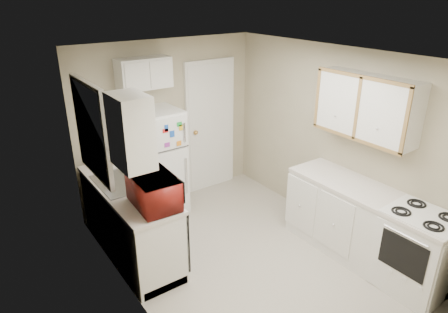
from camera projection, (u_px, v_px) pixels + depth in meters
floor at (248, 256)px, 4.87m from camera, size 3.80×3.80×0.00m
ceiling at (253, 56)px, 3.94m from camera, size 3.80×3.80×0.00m
wall_left at (131, 203)px, 3.66m from camera, size 3.80×3.80×0.00m
wall_right at (335, 141)px, 5.15m from camera, size 3.80×3.80×0.00m
wall_back at (169, 123)px, 5.84m from camera, size 2.80×2.80×0.00m
wall_front at (409, 252)px, 2.98m from camera, size 2.80×2.80×0.00m
left_counter at (130, 220)px, 4.79m from camera, size 0.60×1.80×0.90m
dishwasher at (175, 232)px, 4.48m from camera, size 0.03×0.58×0.72m
sink at (122, 185)px, 4.74m from camera, size 0.54×0.74×0.16m
microwave at (154, 193)px, 4.16m from camera, size 0.62×0.37×0.40m
soap_bottle at (108, 160)px, 5.07m from camera, size 0.12×0.12×0.20m
window_blinds at (92, 130)px, 4.32m from camera, size 0.10×0.98×1.08m
upper_cabinet_left at (131, 131)px, 3.67m from camera, size 0.30×0.45×0.70m
refrigerator at (159, 163)px, 5.59m from camera, size 0.64×0.62×1.53m
cabinet_over_fridge at (144, 73)px, 5.20m from camera, size 0.70×0.30×0.40m
interior_door at (210, 127)px, 6.25m from camera, size 0.86×0.06×2.08m
right_counter at (364, 226)px, 4.68m from camera, size 0.60×2.00×0.90m
stove at (415, 255)px, 4.20m from camera, size 0.60×0.72×0.84m
upper_cabinet_right at (367, 106)px, 4.46m from camera, size 0.30×1.20×0.70m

